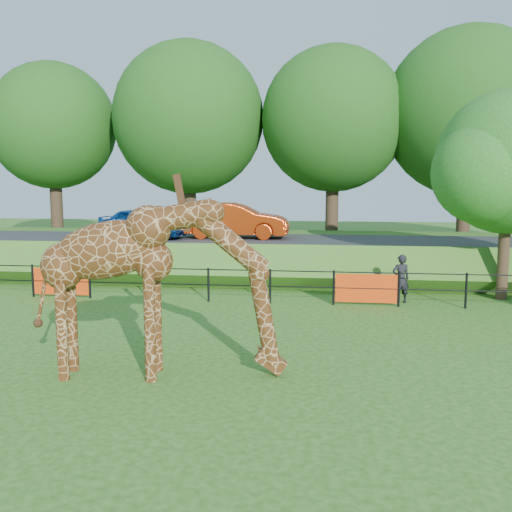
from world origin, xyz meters
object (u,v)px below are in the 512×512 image
at_px(car_blue, 143,223).
at_px(tree_east, 511,168).
at_px(giraffe, 160,288).
at_px(car_red, 236,221).
at_px(visitor, 401,279).

height_order(car_blue, tree_east, tree_east).
relative_size(giraffe, car_blue, 1.31).
distance_m(car_red, visitor, 8.60).
xyz_separation_m(giraffe, car_blue, (-4.56, 12.76, 0.29)).
bearing_deg(visitor, tree_east, -177.65).
height_order(car_blue, car_red, car_red).
distance_m(car_blue, visitor, 11.45).
relative_size(car_red, visitor, 2.92).
distance_m(car_blue, tree_east, 14.41).
bearing_deg(visitor, giraffe, 39.62).
bearing_deg(giraffe, car_red, 86.66).
bearing_deg(car_blue, giraffe, -152.74).
relative_size(giraffe, tree_east, 0.74).
distance_m(giraffe, visitor, 9.51).
height_order(car_red, visitor, car_red).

